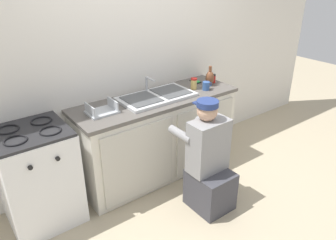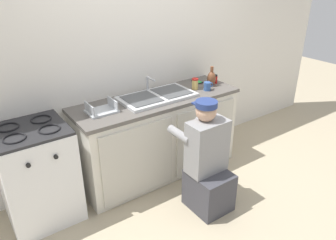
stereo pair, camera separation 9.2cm
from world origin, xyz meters
name	(u,v)px [view 1 (the left image)]	position (x,y,z in m)	size (l,w,h in m)	color
ground_plane	(173,182)	(0.00, 0.00, 0.00)	(12.00, 12.00, 0.00)	tan
back_wall	(138,60)	(0.00, 0.65, 1.25)	(6.00, 0.10, 2.50)	silver
counter_cabinet	(158,138)	(0.00, 0.29, 0.44)	(1.81, 0.62, 0.88)	silver
countertop	(157,100)	(0.00, 0.30, 0.90)	(1.85, 0.62, 0.04)	#5B5651
sink_double_basin	(157,96)	(0.00, 0.30, 0.93)	(0.80, 0.44, 0.19)	silver
stove_range	(39,176)	(-1.31, 0.30, 0.47)	(0.62, 0.62, 0.95)	white
plumber_person	(209,165)	(0.05, -0.48, 0.46)	(0.42, 0.61, 1.10)	#3F3F47
cell_phone	(195,81)	(0.67, 0.45, 0.92)	(0.07, 0.14, 0.01)	black
spice_bottle_red	(214,79)	(0.83, 0.29, 0.97)	(0.04, 0.04, 0.10)	red
vase_decorative	(210,78)	(0.72, 0.26, 1.00)	(0.10, 0.10, 0.23)	brown
condiment_jar	(194,84)	(0.50, 0.27, 0.98)	(0.07, 0.07, 0.13)	#DBB760
dish_rack_tray	(102,111)	(-0.64, 0.30, 0.94)	(0.28, 0.22, 0.11)	#B2B7BC
coffee_mug	(206,86)	(0.59, 0.17, 0.96)	(0.13, 0.08, 0.10)	#335699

